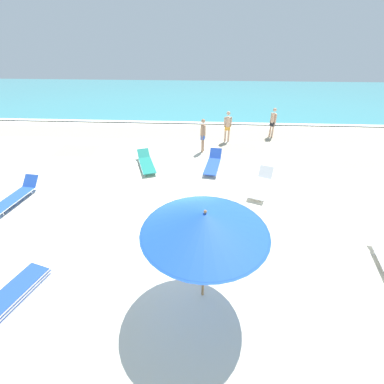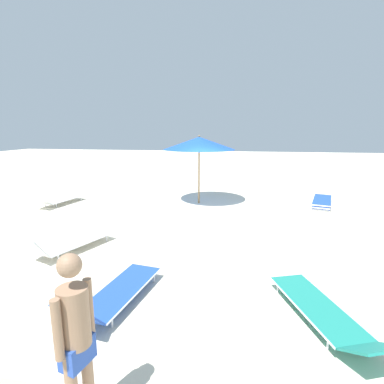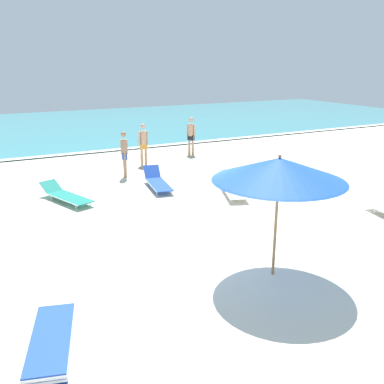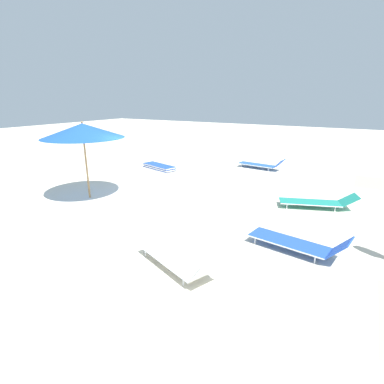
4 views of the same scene
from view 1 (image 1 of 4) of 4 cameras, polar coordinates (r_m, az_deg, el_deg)
The scene contains 11 objects.
ground_plane at distance 8.59m, azimuth -4.57°, elevation -8.70°, with size 60.00×60.00×0.16m.
ocean_water at distance 27.72m, azimuth 1.22°, elevation 20.62°, with size 60.00×18.67×0.07m.
beach_umbrella at distance 5.18m, azimuth 2.88°, elevation -6.77°, with size 2.66×2.66×2.57m.
lounger_stack at distance 7.94m, azimuth -35.12°, elevation -18.36°, with size 1.10×1.98×0.24m.
sun_lounger_under_umbrella at distance 12.52m, azimuth -10.13°, elevation 6.44°, with size 1.36×2.34×0.48m.
sun_lounger_beside_umbrella at distance 10.84m, azimuth 15.14°, elevation 1.61°, with size 1.32×2.17×0.63m.
sun_lounger_near_water_right at distance 12.26m, azimuth 4.69°, elevation 6.35°, with size 0.93×2.21×0.59m.
sun_lounger_mid_beach_solo at distance 11.85m, azimuth -34.57°, elevation -0.69°, with size 0.85×2.28×0.58m.
beachgoer_wading_adult at distance 16.58m, azimuth 17.56°, elevation 14.82°, with size 0.31×0.39×1.76m.
beachgoer_shoreline_child at distance 13.74m, azimuth 2.45°, elevation 12.84°, with size 0.27×0.44×1.76m.
beachgoer_strolling_adult at distance 15.27m, azimuth 7.93°, elevation 14.56°, with size 0.45×0.27×1.76m.
Camera 1 is at (1.06, -6.43, 5.51)m, focal length 24.00 mm.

